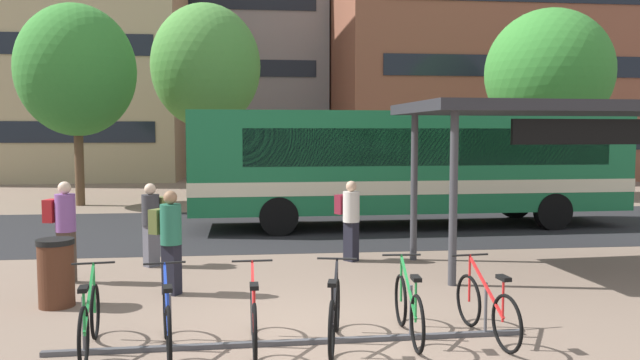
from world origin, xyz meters
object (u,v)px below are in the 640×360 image
at_px(commuter_red_pack_3, 64,224).
at_px(parked_bicycle_red_2, 254,318).
at_px(street_tree_0, 548,73).
at_px(commuter_olive_pack_0, 169,235).
at_px(city_bus, 406,163).
at_px(parked_bicycle_green_4, 409,309).
at_px(street_tree_1, 206,67).
at_px(trash_bin, 56,273).
at_px(commuter_olive_pack_1, 152,219).
at_px(parked_bicycle_green_0, 90,321).
at_px(commuter_maroon_pack_2, 350,215).
at_px(transit_shelter, 566,114).
at_px(street_tree_2, 76,71).
at_px(parked_bicycle_black_3, 335,315).
at_px(parked_bicycle_red_5, 486,309).

bearing_deg(commuter_red_pack_3, parked_bicycle_red_2, -35.46).
bearing_deg(street_tree_0, commuter_olive_pack_0, -134.12).
xyz_separation_m(city_bus, parked_bicycle_green_4, (-2.29, -9.12, -1.39)).
relative_size(city_bus, street_tree_1, 1.53).
distance_m(city_bus, trash_bin, 10.24).
bearing_deg(parked_bicycle_green_4, commuter_olive_pack_1, 43.14).
bearing_deg(parked_bicycle_green_0, commuter_maroon_pack_2, -46.66).
bearing_deg(parked_bicycle_green_4, transit_shelter, -44.60).
bearing_deg(commuter_olive_pack_0, parked_bicycle_red_2, -30.98).
relative_size(city_bus, street_tree_2, 1.68).
distance_m(parked_bicycle_black_3, trash_bin, 4.48).
bearing_deg(parked_bicycle_red_2, commuter_maroon_pack_2, -23.42).
relative_size(city_bus, street_tree_0, 1.58).
bearing_deg(street_tree_1, transit_shelter, -60.91).
xyz_separation_m(commuter_olive_pack_1, street_tree_1, (0.03, 13.36, 4.41)).
relative_size(parked_bicycle_green_0, parked_bicycle_black_3, 1.01).
bearing_deg(parked_bicycle_red_2, street_tree_0, -37.72).
bearing_deg(trash_bin, parked_bicycle_black_3, -27.90).
height_order(parked_bicycle_black_3, commuter_olive_pack_1, commuter_olive_pack_1).
xyz_separation_m(trash_bin, street_tree_0, (14.87, 14.21, 4.54)).
relative_size(parked_bicycle_black_3, commuter_olive_pack_0, 1.00).
relative_size(parked_bicycle_red_5, street_tree_2, 0.24).
distance_m(parked_bicycle_black_3, commuter_red_pack_3, 5.64).
xyz_separation_m(parked_bicycle_green_4, street_tree_0, (9.95, 16.17, 4.67)).
bearing_deg(parked_bicycle_green_0, commuter_olive_pack_1, -7.12).
xyz_separation_m(parked_bicycle_green_4, street_tree_1, (-3.91, 17.99, 4.97)).
bearing_deg(commuter_olive_pack_1, street_tree_1, -132.70).
distance_m(parked_bicycle_green_4, commuter_maroon_pack_2, 4.75).
distance_m(parked_bicycle_green_4, commuter_olive_pack_0, 4.19).
xyz_separation_m(transit_shelter, street_tree_2, (-12.29, 11.41, 1.86)).
bearing_deg(trash_bin, commuter_maroon_pack_2, 29.31).
xyz_separation_m(city_bus, commuter_olive_pack_1, (-6.23, -4.49, -0.83)).
relative_size(parked_bicycle_green_4, commuter_olive_pack_0, 1.02).
xyz_separation_m(commuter_olive_pack_1, street_tree_0, (13.89, 11.53, 4.12)).
xyz_separation_m(commuter_maroon_pack_2, street_tree_0, (9.96, 11.45, 4.11)).
relative_size(commuter_olive_pack_0, commuter_maroon_pack_2, 1.03).
relative_size(transit_shelter, street_tree_2, 0.87).
distance_m(city_bus, commuter_olive_pack_0, 8.72).
bearing_deg(street_tree_0, city_bus, -137.40).
distance_m(street_tree_0, street_tree_1, 13.98).
bearing_deg(street_tree_2, parked_bicycle_red_2, -67.63).
height_order(parked_bicycle_red_5, commuter_maroon_pack_2, commuter_maroon_pack_2).
bearing_deg(commuter_maroon_pack_2, parked_bicycle_green_4, -37.78).
height_order(parked_bicycle_red_5, commuter_olive_pack_1, commuter_olive_pack_1).
xyz_separation_m(commuter_olive_pack_1, commuter_maroon_pack_2, (3.94, 0.08, 0.00)).
relative_size(parked_bicycle_green_0, parked_bicycle_green_4, 0.99).
bearing_deg(parked_bicycle_black_3, street_tree_0, -22.60).
distance_m(parked_bicycle_green_0, parked_bicycle_red_2, 1.94).
height_order(transit_shelter, commuter_maroon_pack_2, transit_shelter).
height_order(commuter_maroon_pack_2, commuter_red_pack_3, commuter_red_pack_3).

